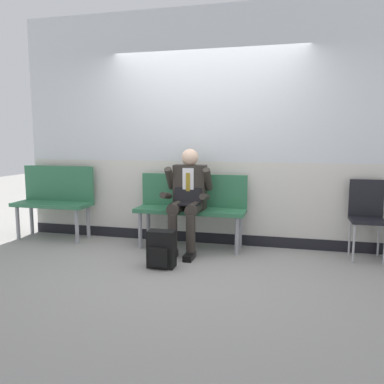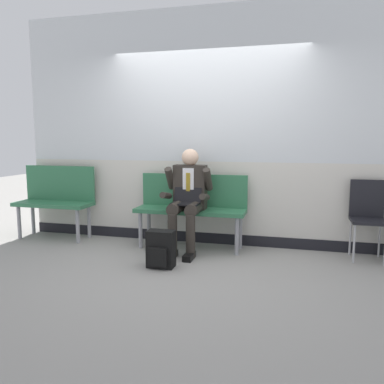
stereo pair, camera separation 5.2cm
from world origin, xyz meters
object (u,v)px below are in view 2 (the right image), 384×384
backpack (161,249)px  bench_empty (56,196)px  bench_with_person (192,204)px  folding_chair (368,212)px  person_seated (188,197)px

backpack → bench_empty: bearing=154.4°
bench_with_person → bench_empty: bench_empty is taller
bench_empty → bench_with_person: bearing=-0.2°
backpack → folding_chair: (2.20, 0.93, 0.35)m
person_seated → folding_chair: 2.10m
bench_empty → folding_chair: size_ratio=1.17×
bench_empty → folding_chair: bearing=0.6°
bench_empty → backpack: 2.08m
bench_with_person → person_seated: 0.23m
person_seated → folding_chair: (2.08, 0.25, -0.13)m
bench_with_person → folding_chair: bench_with_person is taller
backpack → folding_chair: folding_chair is taller
bench_empty → person_seated: person_seated is taller
person_seated → backpack: person_seated is taller
bench_empty → backpack: bearing=-25.6°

